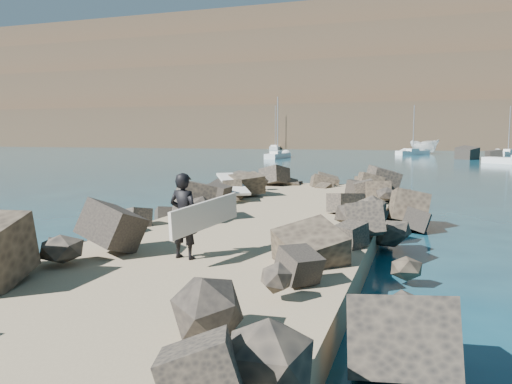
# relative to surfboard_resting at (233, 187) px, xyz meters

# --- Properties ---
(ground) EXTENTS (800.00, 800.00, 0.00)m
(ground) POSITION_rel_surfboard_resting_xyz_m (2.64, -4.20, -1.04)
(ground) COLOR #0F384C
(ground) RESTS_ON ground
(jetty) EXTENTS (6.00, 26.00, 0.60)m
(jetty) POSITION_rel_surfboard_resting_xyz_m (2.64, -6.20, -0.74)
(jetty) COLOR #8C7759
(jetty) RESTS_ON ground
(riprap_left) EXTENTS (2.60, 22.00, 1.00)m
(riprap_left) POSITION_rel_surfboard_resting_xyz_m (-0.26, -5.70, -0.54)
(riprap_left) COLOR black
(riprap_left) RESTS_ON ground
(riprap_right) EXTENTS (2.60, 22.00, 1.00)m
(riprap_right) POSITION_rel_surfboard_resting_xyz_m (5.54, -5.70, -0.54)
(riprap_right) COLOR black
(riprap_right) RESTS_ON ground
(headland) EXTENTS (360.00, 140.00, 32.00)m
(headland) POSITION_rel_surfboard_resting_xyz_m (12.64, 155.80, 14.96)
(headland) COLOR #2D4919
(headland) RESTS_ON ground
(surfboard_resting) EXTENTS (2.04, 2.47, 0.09)m
(surfboard_resting) POSITION_rel_surfboard_resting_xyz_m (0.00, 0.00, 0.00)
(surfboard_resting) COLOR silver
(surfboard_resting) RESTS_ON riprap_left
(boat_imported) EXTENTS (5.66, 5.89, 2.29)m
(boat_imported) POSITION_rel_surfboard_resting_xyz_m (7.05, 67.80, 0.10)
(boat_imported) COLOR silver
(boat_imported) RESTS_ON ground
(surfer_with_board) EXTENTS (1.03, 2.01, 1.65)m
(surfer_with_board) POSITION_rel_surfboard_resting_xyz_m (2.45, -8.80, 0.39)
(surfer_with_board) COLOR black
(surfer_with_board) RESTS_ON jetty
(sailboat_a) EXTENTS (1.66, 6.60, 7.96)m
(sailboat_a) POSITION_rel_surfboard_resting_xyz_m (-10.96, 44.50, -0.70)
(sailboat_a) COLOR silver
(sailboat_a) RESTS_ON ground
(sailboat_b) EXTENTS (4.97, 5.72, 7.61)m
(sailboat_b) POSITION_rel_surfboard_resting_xyz_m (5.36, 62.12, -0.69)
(sailboat_b) COLOR silver
(sailboat_b) RESTS_ON ground
(sailboat_d) EXTENTS (4.05, 5.90, 7.35)m
(sailboat_d) POSITION_rel_surfboard_resting_xyz_m (18.70, 64.03, -0.69)
(sailboat_d) COLOR silver
(sailboat_d) RESTS_ON ground
(sailboat_e) EXTENTS (3.10, 7.91, 9.25)m
(sailboat_e) POSITION_rel_surfboard_resting_xyz_m (-22.60, 83.62, -0.70)
(sailboat_e) COLOR silver
(sailboat_e) RESTS_ON ground
(headland_buildings) EXTENTS (137.50, 30.50, 5.00)m
(headland_buildings) POSITION_rel_surfboard_resting_xyz_m (19.45, 148.00, 32.93)
(headland_buildings) COLOR white
(headland_buildings) RESTS_ON headland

